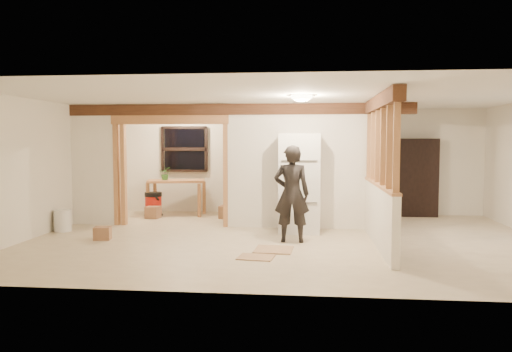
# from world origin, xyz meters

# --- Properties ---
(floor) EXTENTS (9.00, 6.50, 0.01)m
(floor) POSITION_xyz_m (0.00, 0.00, -0.01)
(floor) COLOR beige
(floor) RESTS_ON ground
(ceiling) EXTENTS (9.00, 6.50, 0.01)m
(ceiling) POSITION_xyz_m (0.00, 0.00, 2.50)
(ceiling) COLOR white
(wall_back) EXTENTS (9.00, 0.01, 2.50)m
(wall_back) POSITION_xyz_m (0.00, 3.25, 1.25)
(wall_back) COLOR silver
(wall_back) RESTS_ON floor
(wall_front) EXTENTS (9.00, 0.01, 2.50)m
(wall_front) POSITION_xyz_m (0.00, -3.25, 1.25)
(wall_front) COLOR silver
(wall_front) RESTS_ON floor
(wall_left) EXTENTS (0.01, 6.50, 2.50)m
(wall_left) POSITION_xyz_m (-4.50, 0.00, 1.25)
(wall_left) COLOR silver
(wall_left) RESTS_ON floor
(partition_left_stub) EXTENTS (0.90, 0.12, 2.50)m
(partition_left_stub) POSITION_xyz_m (-4.05, 1.20, 1.25)
(partition_left_stub) COLOR white
(partition_left_stub) RESTS_ON floor
(partition_center) EXTENTS (2.80, 0.12, 2.50)m
(partition_center) POSITION_xyz_m (0.20, 1.20, 1.25)
(partition_center) COLOR white
(partition_center) RESTS_ON floor
(doorway_frame) EXTENTS (2.46, 0.14, 2.20)m
(doorway_frame) POSITION_xyz_m (-2.40, 1.20, 1.10)
(doorway_frame) COLOR #B97F4E
(doorway_frame) RESTS_ON floor
(header_beam_back) EXTENTS (7.00, 0.18, 0.22)m
(header_beam_back) POSITION_xyz_m (-1.00, 1.20, 2.38)
(header_beam_back) COLOR #512E1B
(header_beam_back) RESTS_ON ceiling
(header_beam_right) EXTENTS (0.18, 3.30, 0.22)m
(header_beam_right) POSITION_xyz_m (1.60, -0.40, 2.38)
(header_beam_right) COLOR #512E1B
(header_beam_right) RESTS_ON ceiling
(pony_wall) EXTENTS (0.12, 3.20, 1.00)m
(pony_wall) POSITION_xyz_m (1.60, -0.40, 0.50)
(pony_wall) COLOR white
(pony_wall) RESTS_ON floor
(stud_partition) EXTENTS (0.14, 3.20, 1.32)m
(stud_partition) POSITION_xyz_m (1.60, -0.40, 1.66)
(stud_partition) COLOR #B97F4E
(stud_partition) RESTS_ON pony_wall
(window_back) EXTENTS (1.12, 0.10, 1.10)m
(window_back) POSITION_xyz_m (-2.60, 3.17, 1.55)
(window_back) COLOR black
(window_back) RESTS_ON wall_back
(ceiling_dome_main) EXTENTS (0.36, 0.36, 0.16)m
(ceiling_dome_main) POSITION_xyz_m (0.30, -0.50, 2.48)
(ceiling_dome_main) COLOR #FFEABF
(ceiling_dome_main) RESTS_ON ceiling
(ceiling_dome_util) EXTENTS (0.32, 0.32, 0.14)m
(ceiling_dome_util) POSITION_xyz_m (-2.50, 2.30, 2.48)
(ceiling_dome_util) COLOR #FFEABF
(ceiling_dome_util) RESTS_ON ceiling
(hanging_bulb) EXTENTS (0.07, 0.07, 0.07)m
(hanging_bulb) POSITION_xyz_m (-2.00, 1.60, 2.18)
(hanging_bulb) COLOR #FFD88C
(hanging_bulb) RESTS_ON ceiling
(refrigerator) EXTENTS (0.78, 0.75, 1.89)m
(refrigerator) POSITION_xyz_m (0.25, 0.76, 0.94)
(refrigerator) COLOR silver
(refrigerator) RESTS_ON floor
(woman) EXTENTS (0.61, 0.40, 1.68)m
(woman) POSITION_xyz_m (0.14, -0.23, 0.84)
(woman) COLOR black
(woman) RESTS_ON floor
(work_table) EXTENTS (1.44, 0.92, 0.84)m
(work_table) POSITION_xyz_m (-2.67, 2.65, 0.42)
(work_table) COLOR #B97F4E
(work_table) RESTS_ON floor
(potted_plant) EXTENTS (0.32, 0.29, 0.31)m
(potted_plant) POSITION_xyz_m (-2.90, 2.56, 0.99)
(potted_plant) COLOR #346825
(potted_plant) RESTS_ON work_table
(shop_vac) EXTENTS (0.53, 0.53, 0.57)m
(shop_vac) POSITION_xyz_m (-3.16, 2.43, 0.28)
(shop_vac) COLOR red
(shop_vac) RESTS_ON floor
(bookshelf) EXTENTS (0.90, 0.30, 1.80)m
(bookshelf) POSITION_xyz_m (2.94, 3.03, 0.90)
(bookshelf) COLOR black
(bookshelf) RESTS_ON floor
(bucket) EXTENTS (0.41, 0.41, 0.41)m
(bucket) POSITION_xyz_m (-4.31, 0.33, 0.21)
(bucket) COLOR silver
(bucket) RESTS_ON floor
(box_util_a) EXTENTS (0.37, 0.33, 0.29)m
(box_util_a) POSITION_xyz_m (-1.40, 2.25, 0.14)
(box_util_a) COLOR #966848
(box_util_a) RESTS_ON floor
(box_util_b) EXTENTS (0.32, 0.32, 0.27)m
(box_util_b) POSITION_xyz_m (-3.07, 2.11, 0.13)
(box_util_b) COLOR #966848
(box_util_b) RESTS_ON floor
(box_front) EXTENTS (0.32, 0.27, 0.23)m
(box_front) POSITION_xyz_m (-3.20, -0.39, 0.11)
(box_front) COLOR #966848
(box_front) RESTS_ON floor
(floor_panel_near) EXTENTS (0.63, 0.63, 0.02)m
(floor_panel_near) POSITION_xyz_m (-0.13, -0.94, 0.01)
(floor_panel_near) COLOR tan
(floor_panel_near) RESTS_ON floor
(floor_panel_far) EXTENTS (0.58, 0.49, 0.02)m
(floor_panel_far) POSITION_xyz_m (-0.35, -1.48, 0.01)
(floor_panel_far) COLOR tan
(floor_panel_far) RESTS_ON floor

